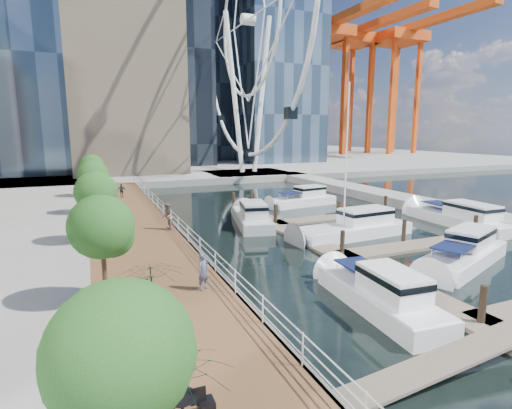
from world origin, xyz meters
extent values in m
plane|color=black|center=(0.00, 0.00, 0.00)|extent=(520.00, 520.00, 0.00)
cube|color=brown|center=(-9.00, 15.00, 0.50)|extent=(6.00, 60.00, 1.00)
cube|color=#595954|center=(-6.00, 15.00, 0.50)|extent=(0.25, 60.00, 1.00)
cube|color=gray|center=(0.00, 102.00, 0.50)|extent=(200.00, 114.00, 1.00)
cube|color=gray|center=(20.00, 20.00, 0.50)|extent=(4.00, 60.00, 1.00)
cube|color=gray|center=(14.00, 52.00, 0.50)|extent=(14.00, 12.00, 1.00)
cube|color=#6D6051|center=(3.00, 10.00, 0.10)|extent=(2.00, 32.00, 0.20)
cube|color=#6D6051|center=(9.00, 8.00, 0.10)|extent=(12.00, 2.00, 0.20)
cube|color=#6D6051|center=(9.00, 18.00, 0.10)|extent=(12.00, 2.00, 0.20)
cylinder|color=white|center=(11.50, 52.00, 14.00)|extent=(0.80, 0.80, 26.00)
cylinder|color=white|center=(16.50, 52.00, 14.00)|extent=(0.80, 0.80, 26.00)
torus|color=white|center=(14.00, 52.00, 26.00)|extent=(0.70, 44.70, 44.70)
sphere|color=#265B1E|center=(-11.40, -6.00, 4.30)|extent=(2.60, 2.60, 2.60)
cylinder|color=#3F2B1C|center=(-11.40, 4.00, 2.20)|extent=(0.20, 0.20, 2.40)
sphere|color=#265B1E|center=(-11.40, 4.00, 4.30)|extent=(2.60, 2.60, 2.60)
cylinder|color=#3F2B1C|center=(-11.40, 14.00, 2.20)|extent=(0.20, 0.20, 2.40)
sphere|color=#265B1E|center=(-11.40, 14.00, 4.30)|extent=(2.60, 2.60, 2.60)
cylinder|color=#3F2B1C|center=(-11.40, 24.00, 2.20)|extent=(0.20, 0.20, 2.40)
sphere|color=#265B1E|center=(-11.40, 24.00, 4.30)|extent=(2.60, 2.60, 2.60)
cylinder|color=#3F2B1C|center=(-11.40, 34.00, 2.20)|extent=(0.20, 0.20, 2.40)
sphere|color=#265B1E|center=(-11.40, 34.00, 4.30)|extent=(2.60, 2.60, 2.60)
imported|color=#4D5267|center=(-7.27, 3.97, 1.85)|extent=(0.74, 0.67, 1.71)
imported|color=#7B6555|center=(-6.72, 15.77, 1.99)|extent=(0.88, 1.06, 1.97)
imported|color=#2F343B|center=(-8.59, 32.18, 1.75)|extent=(0.95, 0.67, 1.49)
imported|color=#103E1E|center=(-10.37, -4.98, 2.21)|extent=(3.38, 3.41, 2.42)
imported|color=#103E1A|center=(-11.02, -4.34, 2.18)|extent=(2.81, 2.86, 2.36)
imported|color=black|center=(-9.86, 1.63, 2.13)|extent=(2.61, 2.66, 2.27)
camera|label=1|loc=(-11.68, -12.67, 8.06)|focal=28.00mm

